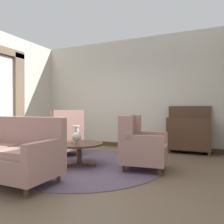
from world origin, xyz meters
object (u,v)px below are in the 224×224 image
object	(u,v)px
sideboard	(189,133)
porcelain_vase	(77,136)
armchair_foreground_right	(64,137)
armchair_back_corner	(140,146)
coffee_table	(79,147)
settee	(12,155)

from	to	relation	value
sideboard	porcelain_vase	bearing A→B (deg)	-131.38
armchair_foreground_right	armchair_back_corner	world-z (taller)	armchair_foreground_right
coffee_table	armchair_back_corner	bearing A→B (deg)	11.84
settee	coffee_table	bearing A→B (deg)	72.13
coffee_table	settee	xyz separation A→B (m)	(-0.42, -1.26, 0.04)
coffee_table	settee	bearing A→B (deg)	-108.26
settee	armchair_foreground_right	xyz separation A→B (m)	(-0.45, 1.96, 0.04)
porcelain_vase	armchair_foreground_right	size ratio (longest dim) A/B	0.30
porcelain_vase	armchair_foreground_right	bearing A→B (deg)	139.06
coffee_table	porcelain_vase	size ratio (longest dim) A/B	2.76
coffee_table	armchair_back_corner	size ratio (longest dim) A/B	0.94
coffee_table	sideboard	bearing A→B (deg)	49.25
settee	armchair_foreground_right	bearing A→B (deg)	103.41
armchair_foreground_right	settee	bearing A→B (deg)	46.98
armchair_back_corner	coffee_table	bearing A→B (deg)	96.02
armchair_back_corner	armchair_foreground_right	bearing A→B (deg)	71.98
settee	sideboard	xyz separation A→B (m)	(2.30, 3.44, 0.11)
settee	sideboard	distance (m)	4.14
porcelain_vase	sideboard	size ratio (longest dim) A/B	0.28
sideboard	coffee_table	bearing A→B (deg)	-130.75
armchair_back_corner	sideboard	distance (m)	2.06
armchair_foreground_right	armchair_back_corner	xyz separation A→B (m)	(2.06, -0.45, -0.02)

